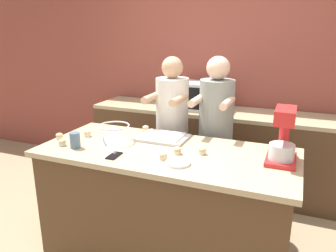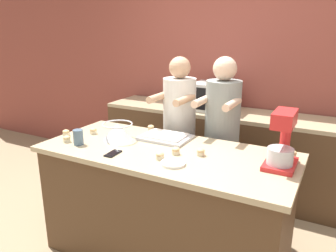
{
  "view_description": "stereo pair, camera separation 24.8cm",
  "coord_description": "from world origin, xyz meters",
  "px_view_note": "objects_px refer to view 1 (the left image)",
  "views": [
    {
      "loc": [
        0.9,
        -2.16,
        1.81
      ],
      "look_at": [
        0.0,
        0.04,
        1.11
      ],
      "focal_mm": 35.0,
      "sensor_mm": 36.0,
      "label": 1
    },
    {
      "loc": [
        1.12,
        -2.05,
        1.81
      ],
      "look_at": [
        0.0,
        0.04,
        1.11
      ],
      "focal_mm": 35.0,
      "sensor_mm": 36.0,
      "label": 2
    }
  ],
  "objects_px": {
    "cupcake_1": "(59,136)",
    "cupcake_5": "(290,149)",
    "cupcake_3": "(202,151)",
    "small_plate": "(178,163)",
    "drinking_glass": "(75,140)",
    "cell_phone": "(114,156)",
    "cupcake_6": "(163,156)",
    "cupcake_8": "(62,142)",
    "baking_tray": "(163,137)",
    "cupcake_7": "(87,133)",
    "cupcake_4": "(146,128)",
    "person_right": "(215,138)",
    "cupcake_2": "(74,141)",
    "cupcake_0": "(177,150)",
    "person_left": "(172,134)",
    "microwave_oven": "(203,96)",
    "mixing_bowl": "(114,133)",
    "stand_mixer": "(283,139)"
  },
  "relations": [
    {
      "from": "drinking_glass",
      "to": "cupcake_5",
      "type": "relative_size",
      "value": 2.07
    },
    {
      "from": "cupcake_2",
      "to": "cupcake_0",
      "type": "bearing_deg",
      "value": 7.1
    },
    {
      "from": "stand_mixer",
      "to": "cupcake_7",
      "type": "relative_size",
      "value": 6.52
    },
    {
      "from": "microwave_oven",
      "to": "cupcake_1",
      "type": "height_order",
      "value": "microwave_oven"
    },
    {
      "from": "baking_tray",
      "to": "mixing_bowl",
      "type": "bearing_deg",
      "value": -150.66
    },
    {
      "from": "cupcake_6",
      "to": "cupcake_8",
      "type": "relative_size",
      "value": 1.0
    },
    {
      "from": "cupcake_5",
      "to": "cupcake_6",
      "type": "distance_m",
      "value": 0.95
    },
    {
      "from": "person_left",
      "to": "microwave_oven",
      "type": "height_order",
      "value": "person_left"
    },
    {
      "from": "person_left",
      "to": "cupcake_0",
      "type": "bearing_deg",
      "value": -65.5
    },
    {
      "from": "cupcake_2",
      "to": "cupcake_7",
      "type": "distance_m",
      "value": 0.2
    },
    {
      "from": "person_left",
      "to": "cupcake_1",
      "type": "distance_m",
      "value": 1.05
    },
    {
      "from": "person_left",
      "to": "baking_tray",
      "type": "xyz_separation_m",
      "value": [
        0.09,
        -0.44,
        0.11
      ]
    },
    {
      "from": "stand_mixer",
      "to": "microwave_oven",
      "type": "bearing_deg",
      "value": 126.36
    },
    {
      "from": "baking_tray",
      "to": "cupcake_8",
      "type": "xyz_separation_m",
      "value": [
        -0.67,
        -0.45,
        0.01
      ]
    },
    {
      "from": "person_right",
      "to": "person_left",
      "type": "bearing_deg",
      "value": -179.98
    },
    {
      "from": "cupcake_2",
      "to": "mixing_bowl",
      "type": "bearing_deg",
      "value": 34.34
    },
    {
      "from": "cupcake_8",
      "to": "cupcake_6",
      "type": "bearing_deg",
      "value": 2.41
    },
    {
      "from": "cupcake_0",
      "to": "cupcake_3",
      "type": "relative_size",
      "value": 1.0
    },
    {
      "from": "small_plate",
      "to": "cupcake_8",
      "type": "xyz_separation_m",
      "value": [
        -0.98,
        0.0,
        0.02
      ]
    },
    {
      "from": "cupcake_5",
      "to": "cupcake_7",
      "type": "distance_m",
      "value": 1.64
    },
    {
      "from": "person_right",
      "to": "cupcake_2",
      "type": "xyz_separation_m",
      "value": [
        -0.95,
        -0.82,
        0.11
      ]
    },
    {
      "from": "cell_phone",
      "to": "cupcake_3",
      "type": "distance_m",
      "value": 0.64
    },
    {
      "from": "person_left",
      "to": "cupcake_2",
      "type": "height_order",
      "value": "person_left"
    },
    {
      "from": "mixing_bowl",
      "to": "cupcake_7",
      "type": "bearing_deg",
      "value": 176.14
    },
    {
      "from": "cupcake_1",
      "to": "cupcake_5",
      "type": "height_order",
      "value": "same"
    },
    {
      "from": "baking_tray",
      "to": "drinking_glass",
      "type": "xyz_separation_m",
      "value": [
        -0.54,
        -0.45,
        0.04
      ]
    },
    {
      "from": "cupcake_2",
      "to": "cupcake_5",
      "type": "xyz_separation_m",
      "value": [
        1.61,
        0.44,
        0.0
      ]
    },
    {
      "from": "cupcake_8",
      "to": "small_plate",
      "type": "bearing_deg",
      "value": -0.04
    },
    {
      "from": "cupcake_1",
      "to": "cupcake_5",
      "type": "bearing_deg",
      "value": 12.37
    },
    {
      "from": "cupcake_0",
      "to": "cupcake_8",
      "type": "relative_size",
      "value": 1.0
    },
    {
      "from": "mixing_bowl",
      "to": "cell_phone",
      "type": "relative_size",
      "value": 1.72
    },
    {
      "from": "person_right",
      "to": "cupcake_4",
      "type": "distance_m",
      "value": 0.65
    },
    {
      "from": "cupcake_2",
      "to": "cupcake_7",
      "type": "height_order",
      "value": "same"
    },
    {
      "from": "person_left",
      "to": "cupcake_2",
      "type": "xyz_separation_m",
      "value": [
        -0.52,
        -0.82,
        0.12
      ]
    },
    {
      "from": "cupcake_0",
      "to": "cupcake_8",
      "type": "distance_m",
      "value": 0.92
    },
    {
      "from": "drinking_glass",
      "to": "cupcake_0",
      "type": "relative_size",
      "value": 2.07
    },
    {
      "from": "baking_tray",
      "to": "cupcake_7",
      "type": "bearing_deg",
      "value": -164.35
    },
    {
      "from": "drinking_glass",
      "to": "cupcake_3",
      "type": "xyz_separation_m",
      "value": [
        0.95,
        0.24,
        -0.03
      ]
    },
    {
      "from": "baking_tray",
      "to": "cupcake_5",
      "type": "height_order",
      "value": "cupcake_5"
    },
    {
      "from": "cupcake_3",
      "to": "cupcake_8",
      "type": "distance_m",
      "value": 1.1
    },
    {
      "from": "cupcake_1",
      "to": "cupcake_8",
      "type": "bearing_deg",
      "value": -43.35
    },
    {
      "from": "small_plate",
      "to": "cupcake_6",
      "type": "distance_m",
      "value": 0.13
    },
    {
      "from": "cupcake_4",
      "to": "cupcake_6",
      "type": "xyz_separation_m",
      "value": [
        0.41,
        -0.55,
        0.0
      ]
    },
    {
      "from": "cupcake_3",
      "to": "small_plate",
      "type": "bearing_deg",
      "value": -112.63
    },
    {
      "from": "cell_phone",
      "to": "cupcake_6",
      "type": "height_order",
      "value": "cupcake_6"
    },
    {
      "from": "drinking_glass",
      "to": "cupcake_8",
      "type": "bearing_deg",
      "value": -179.22
    },
    {
      "from": "cupcake_3",
      "to": "person_right",
      "type": "bearing_deg",
      "value": 95.66
    },
    {
      "from": "mixing_bowl",
      "to": "cupcake_1",
      "type": "height_order",
      "value": "mixing_bowl"
    },
    {
      "from": "person_right",
      "to": "cupcake_6",
      "type": "distance_m",
      "value": 0.88
    },
    {
      "from": "mixing_bowl",
      "to": "cupcake_5",
      "type": "distance_m",
      "value": 1.37
    }
  ]
}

